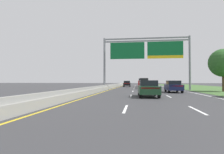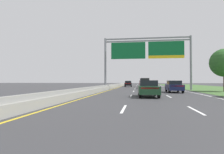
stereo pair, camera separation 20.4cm
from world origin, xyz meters
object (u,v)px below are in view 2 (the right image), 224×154
(overhead_sign_gantry, at_px, (147,52))
(car_black_left_lane_sedan, at_px, (128,84))
(car_navy_right_lane_sedan, at_px, (174,86))
(pickup_truck_red, at_px, (143,83))
(car_gold_centre_lane_suv, at_px, (145,83))
(car_darkgreen_centre_lane_sedan, at_px, (148,88))

(overhead_sign_gantry, bearing_deg, car_black_left_lane_sedan, 104.11)
(overhead_sign_gantry, relative_size, car_navy_right_lane_sedan, 3.42)
(pickup_truck_red, bearing_deg, overhead_sign_gantry, -177.97)
(car_black_left_lane_sedan, relative_size, car_gold_centre_lane_suv, 0.94)
(car_darkgreen_centre_lane_sedan, xyz_separation_m, car_navy_right_lane_sedan, (3.72, 7.66, 0.00))
(overhead_sign_gantry, relative_size, pickup_truck_red, 2.77)
(pickup_truck_red, distance_m, car_black_left_lane_sedan, 3.97)
(car_black_left_lane_sedan, bearing_deg, overhead_sign_gantry, -167.39)
(overhead_sign_gantry, distance_m, car_navy_right_lane_sedan, 9.93)
(car_darkgreen_centre_lane_sedan, height_order, car_navy_right_lane_sedan, same)
(overhead_sign_gantry, height_order, car_black_left_lane_sedan, overhead_sign_gantry)
(car_darkgreen_centre_lane_sedan, height_order, car_gold_centre_lane_suv, car_gold_centre_lane_suv)
(car_black_left_lane_sedan, bearing_deg, pickup_truck_red, -91.44)
(car_navy_right_lane_sedan, bearing_deg, car_gold_centre_lane_suv, 13.44)
(car_darkgreen_centre_lane_sedan, bearing_deg, overhead_sign_gantry, -3.48)
(pickup_truck_red, xyz_separation_m, car_black_left_lane_sedan, (-3.96, -0.00, -0.26))
(car_navy_right_lane_sedan, xyz_separation_m, car_black_left_lane_sedan, (-7.45, 24.19, 0.00))
(car_navy_right_lane_sedan, height_order, car_black_left_lane_sedan, same)
(overhead_sign_gantry, relative_size, car_gold_centre_lane_suv, 3.18)
(car_gold_centre_lane_suv, bearing_deg, car_navy_right_lane_sedan, -165.87)
(car_darkgreen_centre_lane_sedan, distance_m, car_gold_centre_lane_suv, 21.96)
(car_darkgreen_centre_lane_sedan, distance_m, car_navy_right_lane_sedan, 8.51)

